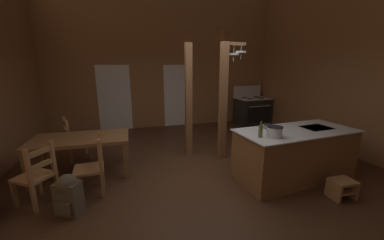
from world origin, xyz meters
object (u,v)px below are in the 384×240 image
object	(u,v)px
dining_table	(81,142)
ladderback_chair_near_window	(75,140)
ladderback_chair_at_table_end	(92,167)
bottle_tall_on_counter	(261,131)
ladderback_chair_by_post	(37,176)
mixing_bowl_on_counter	(268,127)
stove_range	(252,111)
backpack	(68,194)
kitchen_island	(294,154)
stockpot_on_counter	(275,132)
step_stool	(342,187)

from	to	relation	value
dining_table	ladderback_chair_near_window	distance (m)	0.89
ladderback_chair_at_table_end	bottle_tall_on_counter	world-z (taller)	bottle_tall_on_counter
ladderback_chair_by_post	mixing_bowl_on_counter	bearing A→B (deg)	-2.08
stove_range	backpack	size ratio (longest dim) A/B	2.21
ladderback_chair_near_window	mixing_bowl_on_counter	bearing A→B (deg)	-26.76
kitchen_island	ladderback_chair_at_table_end	size ratio (longest dim) A/B	2.35
kitchen_island	stove_range	distance (m)	3.96
kitchen_island	ladderback_chair_at_table_end	bearing A→B (deg)	172.55
ladderback_chair_at_table_end	stockpot_on_counter	distance (m)	2.96
ladderback_chair_at_table_end	bottle_tall_on_counter	xyz separation A→B (m)	(2.61, -0.63, 0.56)
stockpot_on_counter	stove_range	bearing A→B (deg)	63.15
stove_range	backpack	distance (m)	6.33
stove_range	ladderback_chair_at_table_end	size ratio (longest dim) A/B	1.39
dining_table	backpack	world-z (taller)	dining_table
step_stool	bottle_tall_on_counter	world-z (taller)	bottle_tall_on_counter
stockpot_on_counter	bottle_tall_on_counter	size ratio (longest dim) A/B	1.26
step_stool	ladderback_chair_by_post	distance (m)	4.64
stove_range	ladderback_chair_by_post	size ratio (longest dim) A/B	1.39
stove_range	ladderback_chair_at_table_end	xyz separation A→B (m)	(-4.83, -3.27, -0.03)
step_stool	dining_table	xyz separation A→B (m)	(-4.01, 2.00, 0.47)
mixing_bowl_on_counter	bottle_tall_on_counter	world-z (taller)	bottle_tall_on_counter
kitchen_island	stove_range	size ratio (longest dim) A/B	1.69
step_stool	dining_table	bearing A→B (deg)	153.44
kitchen_island	ladderback_chair_by_post	bearing A→B (deg)	174.92
ladderback_chair_by_post	stockpot_on_counter	bearing A→B (deg)	-9.65
ladderback_chair_near_window	bottle_tall_on_counter	distance (m)	3.90
stove_range	mixing_bowl_on_counter	world-z (taller)	stove_range
dining_table	backpack	distance (m)	1.29
stove_range	ladderback_chair_at_table_end	world-z (taller)	stove_range
kitchen_island	stockpot_on_counter	size ratio (longest dim) A/B	6.91
stove_range	step_stool	bearing A→B (deg)	-103.64
stockpot_on_counter	kitchen_island	bearing A→B (deg)	20.04
dining_table	ladderback_chair_by_post	xyz separation A→B (m)	(-0.48, -0.84, -0.20)
stove_range	ladderback_chair_by_post	distance (m)	6.51
kitchen_island	backpack	distance (m)	3.74
dining_table	stockpot_on_counter	bearing A→B (deg)	-25.08
stove_range	stockpot_on_counter	bearing A→B (deg)	-116.85
bottle_tall_on_counter	dining_table	bearing A→B (deg)	154.13
kitchen_island	ladderback_chair_near_window	xyz separation A→B (m)	(-4.02, 2.04, -0.00)
step_stool	backpack	bearing A→B (deg)	169.31
kitchen_island	stove_range	bearing A→B (deg)	69.89
dining_table	stockpot_on_counter	xyz separation A→B (m)	(3.10, -1.45, 0.35)
bottle_tall_on_counter	backpack	bearing A→B (deg)	177.05
dining_table	ladderback_chair_at_table_end	distance (m)	0.83
stockpot_on_counter	bottle_tall_on_counter	xyz separation A→B (m)	(-0.22, 0.05, 0.01)
kitchen_island	bottle_tall_on_counter	world-z (taller)	bottle_tall_on_counter
ladderback_chair_near_window	backpack	bearing A→B (deg)	-82.15
stockpot_on_counter	mixing_bowl_on_counter	world-z (taller)	stockpot_on_counter
kitchen_island	backpack	world-z (taller)	kitchen_island
dining_table	mixing_bowl_on_counter	distance (m)	3.46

